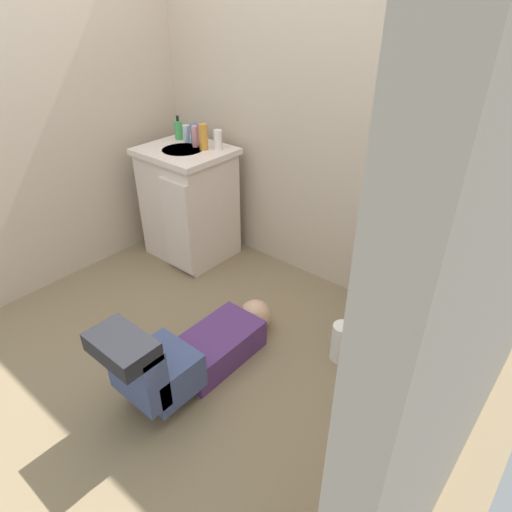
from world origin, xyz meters
TOP-DOWN VIEW (x-y plane):
  - ground_plane at (0.00, 0.00)m, footprint 3.06×2.95m
  - wall_back at (0.00, 1.02)m, footprint 2.72×0.08m
  - wall_left at (-1.32, 0.00)m, footprint 0.08×1.95m
  - toilet at (0.93, 0.70)m, footprint 0.36×0.46m
  - vanity_cabinet at (-0.83, 0.64)m, footprint 0.60×0.53m
  - faucet at (-0.83, 0.78)m, footprint 0.02×0.02m
  - person_plumber at (0.10, -0.24)m, footprint 0.39×1.06m
  - tissue_box at (0.89, 0.79)m, footprint 0.22×0.11m
  - toiletry_bag at (1.04, 0.79)m, footprint 0.12×0.09m
  - soap_dispenser at (-1.02, 0.76)m, footprint 0.06×0.06m
  - bottle_clear at (-0.93, 0.75)m, footprint 0.05×0.05m
  - bottle_blue at (-0.86, 0.77)m, footprint 0.06×0.06m
  - bottle_pink at (-0.81, 0.72)m, footprint 0.04×0.04m
  - bottle_amber at (-0.72, 0.72)m, footprint 0.06×0.06m
  - bottle_white at (-0.65, 0.78)m, footprint 0.06×0.06m
  - paper_towel_roll at (0.63, 0.38)m, footprint 0.11×0.11m

SIDE VIEW (x-z plane):
  - ground_plane at x=0.00m, z-range -0.04..0.00m
  - paper_towel_roll at x=0.63m, z-range 0.00..0.23m
  - person_plumber at x=0.10m, z-range -0.08..0.44m
  - toilet at x=0.93m, z-range -0.01..0.74m
  - vanity_cabinet at x=-0.83m, z-range 0.01..0.83m
  - tissue_box at x=0.89m, z-range 0.75..0.85m
  - toiletry_bag at x=1.04m, z-range 0.75..0.86m
  - faucet at x=-0.83m, z-range 0.82..0.92m
  - bottle_clear at x=-0.93m, z-range 0.82..0.94m
  - bottle_white at x=-0.65m, z-range 0.82..0.95m
  - soap_dispenser at x=-1.02m, z-range 0.80..0.97m
  - bottle_blue at x=-0.86m, z-range 0.82..0.96m
  - bottle_pink at x=-0.81m, z-range 0.82..0.96m
  - bottle_amber at x=-0.72m, z-range 0.82..0.99m
  - wall_back at x=0.00m, z-range 0.00..2.40m
  - wall_left at x=-1.32m, z-range 0.00..2.40m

